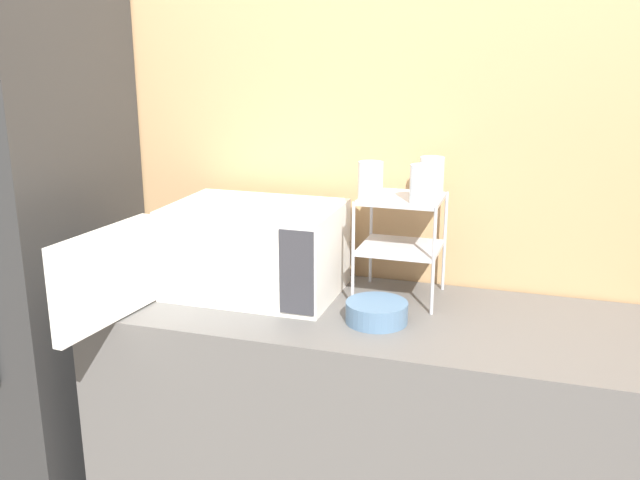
{
  "coord_description": "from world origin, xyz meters",
  "views": [
    {
      "loc": [
        0.42,
        -1.62,
        1.71
      ],
      "look_at": [
        -0.2,
        0.34,
        1.13
      ],
      "focal_mm": 40.0,
      "sensor_mm": 36.0,
      "label": 1
    }
  ],
  "objects_px": {
    "glass_back_right": "(432,175)",
    "glass_front_right": "(423,184)",
    "glass_front_left": "(371,181)",
    "dish_rack": "(401,226)",
    "refrigerator": "(9,271)",
    "bowl": "(375,312)",
    "microwave": "(248,251)"
  },
  "relations": [
    {
      "from": "glass_back_right",
      "to": "glass_front_right",
      "type": "xyz_separation_m",
      "value": [
        -0.0,
        -0.14,
        0.0
      ]
    },
    {
      "from": "glass_front_left",
      "to": "glass_front_right",
      "type": "distance_m",
      "value": 0.15
    },
    {
      "from": "dish_rack",
      "to": "glass_front_right",
      "type": "height_order",
      "value": "glass_front_right"
    },
    {
      "from": "glass_back_right",
      "to": "refrigerator",
      "type": "height_order",
      "value": "refrigerator"
    },
    {
      "from": "dish_rack",
      "to": "refrigerator",
      "type": "relative_size",
      "value": 0.17
    },
    {
      "from": "glass_back_right",
      "to": "bowl",
      "type": "height_order",
      "value": "glass_back_right"
    },
    {
      "from": "glass_back_right",
      "to": "glass_front_left",
      "type": "bearing_deg",
      "value": -138.64
    },
    {
      "from": "refrigerator",
      "to": "bowl",
      "type": "bearing_deg",
      "value": -2.27
    },
    {
      "from": "microwave",
      "to": "refrigerator",
      "type": "height_order",
      "value": "refrigerator"
    },
    {
      "from": "microwave",
      "to": "glass_back_right",
      "type": "distance_m",
      "value": 0.61
    },
    {
      "from": "dish_rack",
      "to": "glass_front_left",
      "type": "height_order",
      "value": "glass_front_left"
    },
    {
      "from": "glass_back_right",
      "to": "glass_front_right",
      "type": "bearing_deg",
      "value": -91.28
    },
    {
      "from": "dish_rack",
      "to": "glass_front_right",
      "type": "bearing_deg",
      "value": -45.12
    },
    {
      "from": "dish_rack",
      "to": "glass_back_right",
      "type": "height_order",
      "value": "glass_back_right"
    },
    {
      "from": "glass_back_right",
      "to": "microwave",
      "type": "bearing_deg",
      "value": -161.34
    },
    {
      "from": "glass_front_left",
      "to": "glass_front_right",
      "type": "xyz_separation_m",
      "value": [
        0.15,
        -0.01,
        0.0
      ]
    },
    {
      "from": "glass_back_right",
      "to": "bowl",
      "type": "bearing_deg",
      "value": -108.98
    },
    {
      "from": "glass_front_right",
      "to": "bowl",
      "type": "height_order",
      "value": "glass_front_right"
    },
    {
      "from": "glass_back_right",
      "to": "bowl",
      "type": "xyz_separation_m",
      "value": [
        -0.1,
        -0.29,
        -0.35
      ]
    },
    {
      "from": "glass_front_left",
      "to": "glass_back_right",
      "type": "bearing_deg",
      "value": 41.36
    },
    {
      "from": "refrigerator",
      "to": "glass_back_right",
      "type": "bearing_deg",
      "value": 9.59
    },
    {
      "from": "glass_front_right",
      "to": "glass_front_left",
      "type": "bearing_deg",
      "value": 177.99
    },
    {
      "from": "glass_front_right",
      "to": "bowl",
      "type": "distance_m",
      "value": 0.39
    },
    {
      "from": "glass_front_left",
      "to": "refrigerator",
      "type": "height_order",
      "value": "refrigerator"
    },
    {
      "from": "dish_rack",
      "to": "refrigerator",
      "type": "bearing_deg",
      "value": -172.84
    },
    {
      "from": "dish_rack",
      "to": "glass_front_left",
      "type": "bearing_deg",
      "value": -140.27
    },
    {
      "from": "glass_front_right",
      "to": "bowl",
      "type": "relative_size",
      "value": 0.64
    },
    {
      "from": "glass_front_right",
      "to": "bowl",
      "type": "xyz_separation_m",
      "value": [
        -0.1,
        -0.15,
        -0.35
      ]
    },
    {
      "from": "bowl",
      "to": "glass_front_right",
      "type": "bearing_deg",
      "value": 56.59
    },
    {
      "from": "glass_front_right",
      "to": "refrigerator",
      "type": "xyz_separation_m",
      "value": [
        -1.41,
        -0.09,
        -0.37
      ]
    },
    {
      "from": "dish_rack",
      "to": "glass_back_right",
      "type": "xyz_separation_m",
      "value": [
        0.08,
        0.07,
        0.15
      ]
    },
    {
      "from": "microwave",
      "to": "bowl",
      "type": "bearing_deg",
      "value": -14.14
    }
  ]
}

